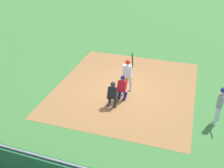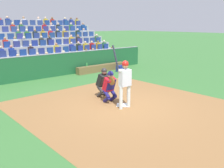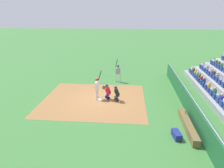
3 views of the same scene
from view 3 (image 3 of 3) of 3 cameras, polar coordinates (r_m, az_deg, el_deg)
name	(u,v)px [view 3 (image 3 of 3)]	position (r m, az deg, el deg)	size (l,w,h in m)	color
ground_plane	(100,100)	(16.25, -3.40, -4.45)	(160.00, 160.00, 0.00)	#3A7336
infield_dirt_patch	(94,99)	(16.34, -5.13, -4.35)	(7.24, 8.12, 0.01)	olive
home_plate_marker	(100,99)	(16.24, -3.40, -4.39)	(0.44, 0.44, 0.02)	white
batter_at_plate	(97,86)	(16.01, -4.29, -0.56)	(0.58, 0.49, 2.32)	silver
catcher_crouching	(107,91)	(16.02, -1.32, -1.98)	(0.49, 0.72, 1.30)	navy
home_plate_umpire	(116,93)	(15.70, 1.27, -2.51)	(0.48, 0.47, 1.29)	#282628
dugout_wall	(184,95)	(16.27, 19.78, -3.06)	(15.28, 0.24, 1.38)	#1C562F
dugout_bench	(188,125)	(13.08, 20.74, -10.97)	(3.78, 0.40, 0.44)	brown
water_bottle_on_bench	(186,112)	(13.90, 20.17, -7.46)	(0.07, 0.07, 0.23)	green
equipment_duffel_bag	(177,135)	(12.04, 17.87, -13.56)	(0.82, 0.36, 0.38)	navy
on_deck_batter	(118,71)	(20.10, 1.68, 3.58)	(0.69, 0.64, 2.25)	silver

